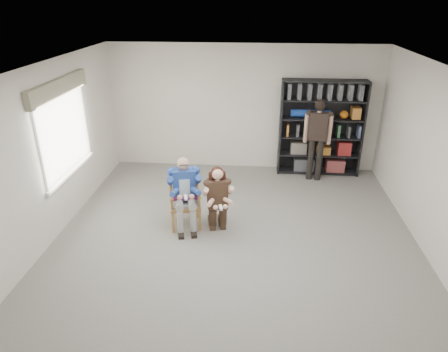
# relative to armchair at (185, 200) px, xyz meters

# --- Properties ---
(room_shell) EXTENTS (6.00, 7.00, 2.80)m
(room_shell) POSITION_rel_armchair_xyz_m (0.89, -0.75, 0.91)
(room_shell) COLOR silver
(room_shell) RESTS_ON ground
(floor) EXTENTS (6.00, 7.00, 0.01)m
(floor) POSITION_rel_armchair_xyz_m (0.89, -0.75, -0.49)
(floor) COLOR slate
(floor) RESTS_ON ground
(window_left) EXTENTS (0.16, 2.00, 1.75)m
(window_left) POSITION_rel_armchair_xyz_m (-2.06, 0.25, 1.14)
(window_left) COLOR silver
(window_left) RESTS_ON room_shell
(armchair) EXTENTS (0.68, 0.67, 0.98)m
(armchair) POSITION_rel_armchair_xyz_m (0.00, 0.00, 0.00)
(armchair) COLOR #9D622F
(armchair) RESTS_ON floor
(seated_man) EXTENTS (0.71, 0.87, 1.28)m
(seated_man) POSITION_rel_armchair_xyz_m (0.00, 0.00, 0.15)
(seated_man) COLOR navy
(seated_man) RESTS_ON floor
(kneeling_woman) EXTENTS (0.66, 0.88, 1.17)m
(kneeling_woman) POSITION_rel_armchair_xyz_m (0.58, -0.12, 0.09)
(kneeling_woman) COLOR #38251B
(kneeling_woman) RESTS_ON floor
(bookshelf) EXTENTS (1.80, 0.38, 2.10)m
(bookshelf) POSITION_rel_armchair_xyz_m (2.59, 2.53, 0.56)
(bookshelf) COLOR black
(bookshelf) RESTS_ON floor
(standing_man) EXTENTS (0.59, 0.39, 1.78)m
(standing_man) POSITION_rel_armchair_xyz_m (2.47, 2.15, 0.40)
(standing_man) COLOR black
(standing_man) RESTS_ON floor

